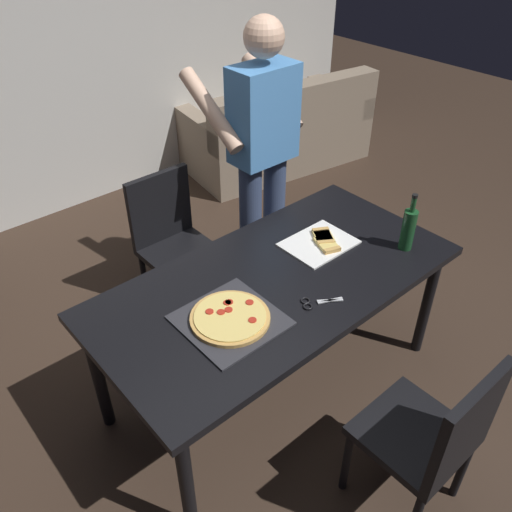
{
  "coord_description": "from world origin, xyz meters",
  "views": [
    {
      "loc": [
        -1.38,
        -1.43,
        2.34
      ],
      "look_at": [
        0.0,
        0.15,
        0.8
      ],
      "focal_mm": 37.14,
      "sensor_mm": 36.0,
      "label": 1
    }
  ],
  "objects_px": {
    "chair_near_camera": "(435,435)",
    "pepperoni_pizza_on_tray": "(230,318)",
    "wine_bottle": "(408,228)",
    "kitchen_scissors": "(315,302)",
    "chair_far_side": "(172,236)",
    "couch": "(279,134)",
    "dining_table": "(276,290)",
    "person_serving_pizza": "(261,150)"
  },
  "relations": [
    {
      "from": "chair_far_side",
      "to": "kitchen_scissors",
      "type": "height_order",
      "value": "chair_far_side"
    },
    {
      "from": "chair_near_camera",
      "to": "kitchen_scissors",
      "type": "height_order",
      "value": "chair_near_camera"
    },
    {
      "from": "chair_near_camera",
      "to": "chair_far_side",
      "type": "distance_m",
      "value": 1.88
    },
    {
      "from": "wine_bottle",
      "to": "person_serving_pizza",
      "type": "bearing_deg",
      "value": 98.15
    },
    {
      "from": "couch",
      "to": "kitchen_scissors",
      "type": "xyz_separation_m",
      "value": [
        -1.88,
        -2.24,
        0.45
      ]
    },
    {
      "from": "chair_near_camera",
      "to": "kitchen_scissors",
      "type": "bearing_deg",
      "value": 89.36
    },
    {
      "from": "wine_bottle",
      "to": "kitchen_scissors",
      "type": "height_order",
      "value": "wine_bottle"
    },
    {
      "from": "wine_bottle",
      "to": "dining_table",
      "type": "bearing_deg",
      "value": 159.62
    },
    {
      "from": "person_serving_pizza",
      "to": "pepperoni_pizza_on_tray",
      "type": "relative_size",
      "value": 4.26
    },
    {
      "from": "wine_bottle",
      "to": "kitchen_scissors",
      "type": "bearing_deg",
      "value": 179.77
    },
    {
      "from": "chair_near_camera",
      "to": "wine_bottle",
      "type": "height_order",
      "value": "wine_bottle"
    },
    {
      "from": "couch",
      "to": "kitchen_scissors",
      "type": "distance_m",
      "value": 2.96
    },
    {
      "from": "dining_table",
      "to": "pepperoni_pizza_on_tray",
      "type": "xyz_separation_m",
      "value": [
        -0.35,
        -0.09,
        0.09
      ]
    },
    {
      "from": "pepperoni_pizza_on_tray",
      "to": "kitchen_scissors",
      "type": "height_order",
      "value": "pepperoni_pizza_on_tray"
    },
    {
      "from": "dining_table",
      "to": "couch",
      "type": "height_order",
      "value": "couch"
    },
    {
      "from": "dining_table",
      "to": "chair_near_camera",
      "type": "bearing_deg",
      "value": -90.0
    },
    {
      "from": "chair_near_camera",
      "to": "person_serving_pizza",
      "type": "relative_size",
      "value": 0.51
    },
    {
      "from": "pepperoni_pizza_on_tray",
      "to": "wine_bottle",
      "type": "bearing_deg",
      "value": -9.11
    },
    {
      "from": "chair_near_camera",
      "to": "person_serving_pizza",
      "type": "bearing_deg",
      "value": 72.05
    },
    {
      "from": "dining_table",
      "to": "person_serving_pizza",
      "type": "bearing_deg",
      "value": 53.24
    },
    {
      "from": "couch",
      "to": "wine_bottle",
      "type": "distance_m",
      "value": 2.61
    },
    {
      "from": "dining_table",
      "to": "wine_bottle",
      "type": "bearing_deg",
      "value": -20.38
    },
    {
      "from": "chair_far_side",
      "to": "couch",
      "type": "bearing_deg",
      "value": 29.0
    },
    {
      "from": "chair_far_side",
      "to": "wine_bottle",
      "type": "relative_size",
      "value": 2.85
    },
    {
      "from": "kitchen_scissors",
      "to": "couch",
      "type": "bearing_deg",
      "value": 49.89
    },
    {
      "from": "chair_far_side",
      "to": "person_serving_pizza",
      "type": "bearing_deg",
      "value": -22.29
    },
    {
      "from": "chair_near_camera",
      "to": "couch",
      "type": "relative_size",
      "value": 0.5
    },
    {
      "from": "chair_near_camera",
      "to": "pepperoni_pizza_on_tray",
      "type": "distance_m",
      "value": 0.96
    },
    {
      "from": "dining_table",
      "to": "kitchen_scissors",
      "type": "bearing_deg",
      "value": -88.24
    },
    {
      "from": "chair_far_side",
      "to": "pepperoni_pizza_on_tray",
      "type": "relative_size",
      "value": 2.19
    },
    {
      "from": "chair_near_camera",
      "to": "couch",
      "type": "bearing_deg",
      "value": 57.13
    },
    {
      "from": "chair_near_camera",
      "to": "wine_bottle",
      "type": "relative_size",
      "value": 2.85
    },
    {
      "from": "pepperoni_pizza_on_tray",
      "to": "wine_bottle",
      "type": "relative_size",
      "value": 1.3
    },
    {
      "from": "wine_bottle",
      "to": "kitchen_scissors",
      "type": "distance_m",
      "value": 0.68
    },
    {
      "from": "chair_far_side",
      "to": "dining_table",
      "type": "bearing_deg",
      "value": -90.0
    },
    {
      "from": "person_serving_pizza",
      "to": "kitchen_scissors",
      "type": "xyz_separation_m",
      "value": [
        -0.53,
        -0.97,
        -0.24
      ]
    },
    {
      "from": "chair_far_side",
      "to": "person_serving_pizza",
      "type": "relative_size",
      "value": 0.51
    },
    {
      "from": "couch",
      "to": "person_serving_pizza",
      "type": "height_order",
      "value": "person_serving_pizza"
    },
    {
      "from": "chair_near_camera",
      "to": "person_serving_pizza",
      "type": "height_order",
      "value": "person_serving_pizza"
    },
    {
      "from": "dining_table",
      "to": "couch",
      "type": "xyz_separation_m",
      "value": [
        1.89,
        1.99,
        -0.38
      ]
    },
    {
      "from": "dining_table",
      "to": "kitchen_scissors",
      "type": "distance_m",
      "value": 0.26
    },
    {
      "from": "chair_near_camera",
      "to": "couch",
      "type": "distance_m",
      "value": 3.49
    }
  ]
}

